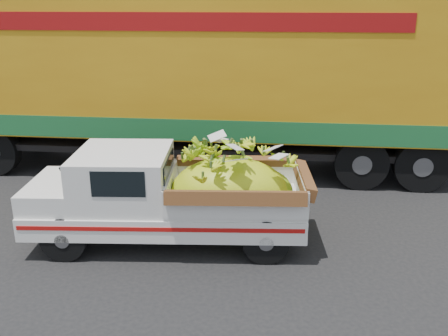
{
  "coord_description": "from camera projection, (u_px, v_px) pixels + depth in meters",
  "views": [
    {
      "loc": [
        1.02,
        -6.76,
        3.78
      ],
      "look_at": [
        0.79,
        1.2,
        1.06
      ],
      "focal_mm": 40.0,
      "sensor_mm": 36.0,
      "label": 1
    }
  ],
  "objects": [
    {
      "name": "ground",
      "position": [
        170.0,
        258.0,
        7.65
      ],
      "size": [
        100.0,
        100.0,
        0.0
      ],
      "primitive_type": "plane",
      "color": "black",
      "rests_on": "ground"
    },
    {
      "name": "curb",
      "position": [
        202.0,
        136.0,
        14.08
      ],
      "size": [
        60.0,
        0.25,
        0.15
      ],
      "primitive_type": "cube",
      "color": "gray",
      "rests_on": "ground"
    },
    {
      "name": "sidewalk",
      "position": [
        206.0,
        119.0,
        16.07
      ],
      "size": [
        60.0,
        4.0,
        0.14
      ],
      "primitive_type": "cube",
      "color": "gray",
      "rests_on": "ground"
    },
    {
      "name": "building_left",
      "position": [
        26.0,
        30.0,
        21.08
      ],
      "size": [
        18.0,
        6.0,
        5.0
      ],
      "primitive_type": "cube",
      "color": "gray",
      "rests_on": "ground"
    },
    {
      "name": "pickup_truck",
      "position": [
        188.0,
        194.0,
        7.94
      ],
      "size": [
        4.34,
        1.61,
        1.52
      ],
      "rotation": [
        0.0,
        0.0,
        0.0
      ],
      "color": "black",
      "rests_on": "ground"
    },
    {
      "name": "semi_trailer",
      "position": [
        201.0,
        77.0,
        11.1
      ],
      "size": [
        12.04,
        3.5,
        3.8
      ],
      "rotation": [
        0.0,
        0.0,
        -0.08
      ],
      "color": "black",
      "rests_on": "ground"
    }
  ]
}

